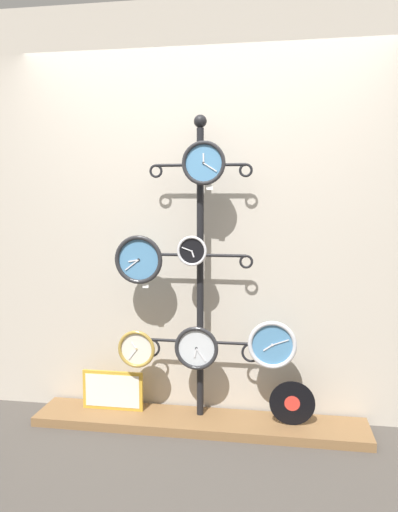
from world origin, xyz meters
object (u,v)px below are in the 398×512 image
(clock_middle_left, at_px, (139,260))
(picture_frame, at_px, (113,390))
(clock_bottom_right, at_px, (272,345))
(display_stand, at_px, (200,320))
(clock_top_center, at_px, (204,163))
(clock_bottom_center, at_px, (196,348))
(vinyl_record, at_px, (292,403))
(clock_middle_center, at_px, (192,251))
(clock_bottom_left, at_px, (137,349))

(clock_middle_left, distance_m, picture_frame, 0.94)
(clock_middle_left, bearing_deg, clock_bottom_right, -0.49)
(display_stand, bearing_deg, clock_middle_left, -167.85)
(display_stand, distance_m, clock_bottom_right, 0.50)
(display_stand, relative_size, clock_middle_left, 6.39)
(clock_top_center, height_order, clock_middle_left, clock_top_center)
(picture_frame, bearing_deg, clock_middle_left, -16.57)
(clock_bottom_center, relative_size, vinyl_record, 0.99)
(clock_middle_left, distance_m, clock_middle_center, 0.36)
(clock_bottom_right, bearing_deg, clock_middle_center, -179.14)
(clock_middle_left, distance_m, clock_bottom_left, 0.59)
(clock_bottom_center, bearing_deg, display_stand, 83.48)
(clock_top_center, relative_size, clock_middle_left, 0.86)
(picture_frame, bearing_deg, display_stand, 1.85)
(vinyl_record, bearing_deg, picture_frame, 177.65)
(picture_frame, bearing_deg, clock_bottom_left, -22.33)
(display_stand, height_order, picture_frame, display_stand)
(clock_top_center, height_order, picture_frame, clock_top_center)
(clock_bottom_left, relative_size, clock_bottom_right, 0.81)
(clock_bottom_left, bearing_deg, clock_bottom_right, 0.64)
(vinyl_record, xyz_separation_m, picture_frame, (-1.21, 0.05, -0.01))
(clock_bottom_right, bearing_deg, clock_middle_left, 179.51)
(clock_bottom_right, bearing_deg, display_stand, 169.10)
(clock_top_center, distance_m, picture_frame, 1.66)
(clock_bottom_center, bearing_deg, clock_top_center, -11.70)
(clock_bottom_left, bearing_deg, display_stand, 13.95)
(clock_bottom_center, bearing_deg, picture_frame, 173.33)
(clock_top_center, height_order, clock_bottom_right, clock_top_center)
(vinyl_record, bearing_deg, clock_bottom_right, -170.51)
(clock_middle_left, xyz_separation_m, clock_bottom_right, (0.86, -0.01, -0.52))
(clock_bottom_right, distance_m, vinyl_record, 0.41)
(clock_top_center, distance_m, clock_bottom_left, 1.28)
(display_stand, relative_size, clock_middle_center, 10.61)
(vinyl_record, bearing_deg, clock_middle_center, -177.36)
(display_stand, height_order, clock_bottom_right, display_stand)
(clock_bottom_right, xyz_separation_m, picture_frame, (-1.08, 0.07, -0.39))
(clock_bottom_left, relative_size, vinyl_record, 0.86)
(vinyl_record, bearing_deg, display_stand, 173.47)
(display_stand, xyz_separation_m, clock_middle_left, (-0.39, -0.08, 0.41))
(clock_top_center, bearing_deg, clock_bottom_center, 168.30)
(clock_bottom_right, relative_size, picture_frame, 0.73)
(clock_top_center, relative_size, clock_bottom_right, 0.89)
(clock_middle_left, bearing_deg, vinyl_record, 0.84)
(clock_top_center, bearing_deg, clock_middle_center, 179.90)
(clock_bottom_center, distance_m, clock_bottom_right, 0.49)
(clock_bottom_center, bearing_deg, vinyl_record, 1.85)
(clock_middle_center, relative_size, clock_bottom_center, 0.67)
(clock_top_center, height_order, clock_bottom_center, clock_top_center)
(clock_bottom_left, distance_m, vinyl_record, 1.06)
(clock_middle_left, relative_size, picture_frame, 0.75)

